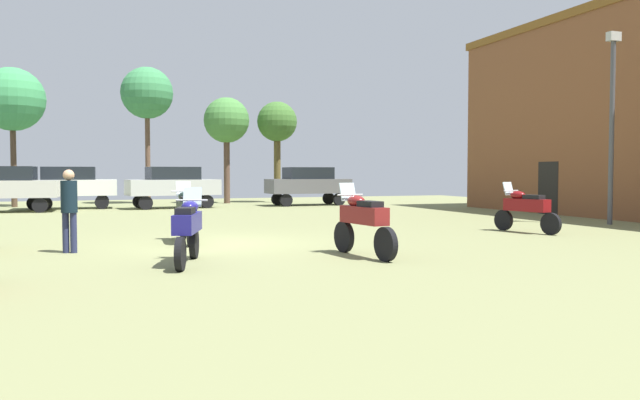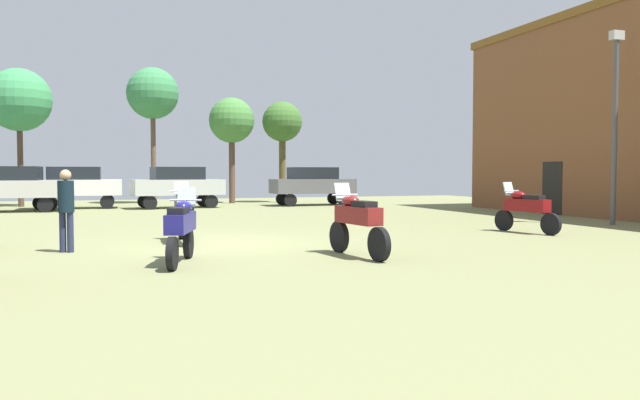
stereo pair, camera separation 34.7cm
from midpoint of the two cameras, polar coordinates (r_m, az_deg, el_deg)
ground_plane at (r=15.34m, az=-9.36°, el=-4.03°), size 44.00×52.00×0.02m
motorcycle_3 at (r=15.74m, az=-11.77°, el=-1.13°), size 0.62×2.31×1.51m
motorcycle_6 at (r=18.82m, az=18.87°, el=-0.70°), size 0.78×2.22×1.45m
motorcycle_8 at (r=12.04m, az=-11.83°, el=-2.40°), size 0.85×2.17×1.45m
motorcycle_9 at (r=12.83m, az=4.22°, el=-1.90°), size 0.66×2.28×1.51m
car_1 at (r=32.67m, az=-0.38°, el=1.56°), size 4.35×1.91×2.00m
car_2 at (r=30.92m, az=-12.62°, el=1.44°), size 4.49×2.31×2.00m
car_3 at (r=30.28m, az=-26.16°, el=1.22°), size 4.40×2.06×2.00m
car_5 at (r=31.91m, az=-21.28°, el=1.36°), size 4.34×1.91×2.00m
person_1 at (r=14.47m, az=-21.64°, el=-0.33°), size 0.44×0.44×1.80m
tree_1 at (r=35.98m, az=-3.21°, el=6.99°), size 2.29×2.29×5.79m
tree_2 at (r=35.81m, az=-14.83°, el=9.35°), size 2.82×2.82×7.50m
tree_3 at (r=34.83m, az=-25.63°, el=8.23°), size 3.15×3.15×6.94m
tree_5 at (r=35.35m, az=-7.83°, el=7.14°), size 2.53×2.53×5.92m
lamp_post at (r=22.80m, az=25.84°, el=6.90°), size 0.44×0.24×6.35m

